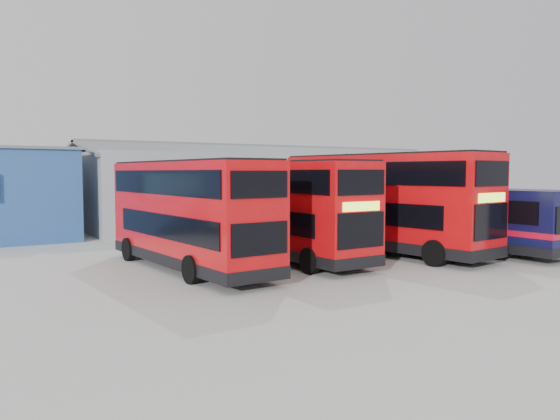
# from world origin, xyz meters

# --- Properties ---
(ground_plane) EXTENTS (120.00, 120.00, 0.00)m
(ground_plane) POSITION_xyz_m (0.00, 0.00, 0.00)
(ground_plane) COLOR #B0B0AA
(ground_plane) RESTS_ON ground
(maintenance_shed) EXTENTS (30.50, 12.00, 5.89)m
(maintenance_shed) POSITION_xyz_m (8.00, 20.00, 2.60)
(maintenance_shed) COLOR #9A9FA8
(maintenance_shed) RESTS_ON ground
(double_decker_left) EXTENTS (2.98, 10.12, 4.23)m
(double_decker_left) POSITION_xyz_m (-6.49, 3.20, 2.10)
(double_decker_left) COLOR red
(double_decker_left) RESTS_ON ground
(double_decker_centre) EXTENTS (2.67, 10.09, 4.25)m
(double_decker_centre) POSITION_xyz_m (-1.96, 3.42, 2.11)
(double_decker_centre) COLOR red
(double_decker_centre) RESTS_ON ground
(double_decker_right) EXTENTS (3.81, 11.16, 4.63)m
(double_decker_right) POSITION_xyz_m (2.94, 2.45, 2.31)
(double_decker_right) COLOR red
(double_decker_right) RESTS_ON ground
(single_decker_blue) EXTENTS (2.89, 11.19, 3.01)m
(single_decker_blue) POSITION_xyz_m (6.94, 1.41, 1.50)
(single_decker_blue) COLOR black
(single_decker_blue) RESTS_ON ground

